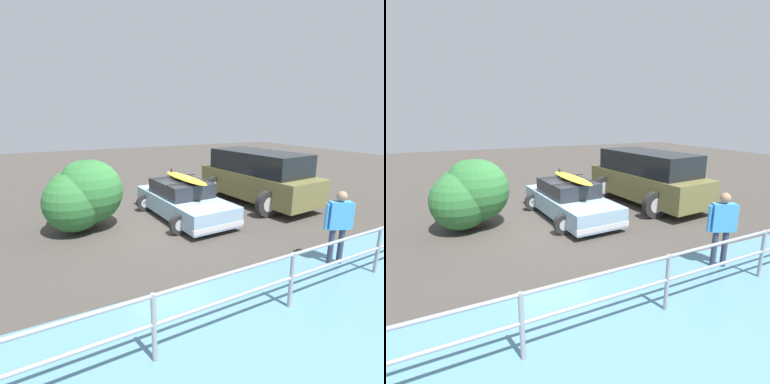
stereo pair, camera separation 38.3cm
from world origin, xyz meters
The scene contains 6 objects.
ground_plane centered at (0.00, 0.00, -0.01)m, with size 44.00×44.00×0.02m, color #423D38.
sedan_car centered at (-0.70, -0.19, 0.55)m, with size 2.33×4.05×1.44m.
suv_car centered at (-3.84, -0.44, 0.98)m, with size 2.97×4.89×1.90m.
person_bystander centered at (-2.31, 4.13, 0.97)m, with size 0.58×0.35×1.62m.
railing_fence centered at (-0.29, 4.85, 0.68)m, with size 9.70×0.31×0.99m.
bush_near_left centered at (2.26, -0.44, 1.03)m, with size 2.17×1.86×1.97m.
Camera 2 is at (2.82, 8.21, 3.11)m, focal length 28.00 mm.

